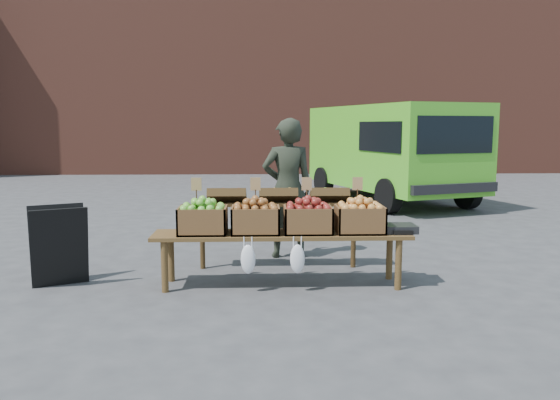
{
  "coord_description": "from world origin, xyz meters",
  "views": [
    {
      "loc": [
        -0.4,
        -5.93,
        1.69
      ],
      "look_at": [
        -0.19,
        0.21,
        0.85
      ],
      "focal_mm": 35.0,
      "sensor_mm": 36.0,
      "label": 1
    }
  ],
  "objects_px": {
    "chalkboard_sign": "(59,245)",
    "crate_russet_pears": "(255,220)",
    "crate_red_apples": "(308,220)",
    "crate_green_apples": "(360,219)",
    "display_bench": "(282,259)",
    "weighing_scale": "(399,228)",
    "vendor": "(288,188)",
    "crate_golden_apples": "(203,220)",
    "back_table": "(278,225)",
    "delivery_van": "(390,154)"
  },
  "relations": [
    {
      "from": "delivery_van",
      "to": "weighing_scale",
      "type": "distance_m",
      "value": 6.53
    },
    {
      "from": "delivery_van",
      "to": "crate_green_apples",
      "type": "height_order",
      "value": "delivery_van"
    },
    {
      "from": "back_table",
      "to": "crate_golden_apples",
      "type": "bearing_deg",
      "value": -138.44
    },
    {
      "from": "chalkboard_sign",
      "to": "crate_red_apples",
      "type": "relative_size",
      "value": 1.72
    },
    {
      "from": "display_bench",
      "to": "crate_golden_apples",
      "type": "height_order",
      "value": "crate_golden_apples"
    },
    {
      "from": "crate_red_apples",
      "to": "weighing_scale",
      "type": "distance_m",
      "value": 0.98
    },
    {
      "from": "back_table",
      "to": "weighing_scale",
      "type": "height_order",
      "value": "back_table"
    },
    {
      "from": "chalkboard_sign",
      "to": "vendor",
      "type": "bearing_deg",
      "value": 0.71
    },
    {
      "from": "crate_red_apples",
      "to": "crate_green_apples",
      "type": "relative_size",
      "value": 1.0
    },
    {
      "from": "back_table",
      "to": "weighing_scale",
      "type": "distance_m",
      "value": 1.46
    },
    {
      "from": "display_bench",
      "to": "weighing_scale",
      "type": "height_order",
      "value": "weighing_scale"
    },
    {
      "from": "vendor",
      "to": "crate_green_apples",
      "type": "distance_m",
      "value": 1.47
    },
    {
      "from": "back_table",
      "to": "weighing_scale",
      "type": "relative_size",
      "value": 6.18
    },
    {
      "from": "crate_golden_apples",
      "to": "crate_russet_pears",
      "type": "bearing_deg",
      "value": 0.0
    },
    {
      "from": "back_table",
      "to": "display_bench",
      "type": "bearing_deg",
      "value": -88.97
    },
    {
      "from": "chalkboard_sign",
      "to": "crate_russet_pears",
      "type": "height_order",
      "value": "chalkboard_sign"
    },
    {
      "from": "delivery_van",
      "to": "crate_golden_apples",
      "type": "relative_size",
      "value": 9.42
    },
    {
      "from": "vendor",
      "to": "crate_golden_apples",
      "type": "height_order",
      "value": "vendor"
    },
    {
      "from": "crate_golden_apples",
      "to": "crate_green_apples",
      "type": "distance_m",
      "value": 1.65
    },
    {
      "from": "display_bench",
      "to": "crate_russet_pears",
      "type": "distance_m",
      "value": 0.51
    },
    {
      "from": "delivery_van",
      "to": "vendor",
      "type": "bearing_deg",
      "value": -134.81
    },
    {
      "from": "crate_golden_apples",
      "to": "crate_green_apples",
      "type": "xyz_separation_m",
      "value": [
        1.65,
        0.0,
        0.0
      ]
    },
    {
      "from": "chalkboard_sign",
      "to": "display_bench",
      "type": "relative_size",
      "value": 0.32
    },
    {
      "from": "delivery_van",
      "to": "crate_green_apples",
      "type": "bearing_deg",
      "value": -124.37
    },
    {
      "from": "vendor",
      "to": "crate_green_apples",
      "type": "relative_size",
      "value": 3.57
    },
    {
      "from": "delivery_van",
      "to": "display_bench",
      "type": "height_order",
      "value": "delivery_van"
    },
    {
      "from": "crate_red_apples",
      "to": "crate_green_apples",
      "type": "bearing_deg",
      "value": 0.0
    },
    {
      "from": "display_bench",
      "to": "crate_russet_pears",
      "type": "xyz_separation_m",
      "value": [
        -0.28,
        0.0,
        0.42
      ]
    },
    {
      "from": "crate_russet_pears",
      "to": "weighing_scale",
      "type": "bearing_deg",
      "value": 0.0
    },
    {
      "from": "delivery_van",
      "to": "crate_green_apples",
      "type": "relative_size",
      "value": 9.42
    },
    {
      "from": "delivery_van",
      "to": "crate_russet_pears",
      "type": "distance_m",
      "value": 7.01
    },
    {
      "from": "crate_russet_pears",
      "to": "crate_green_apples",
      "type": "xyz_separation_m",
      "value": [
        1.1,
        0.0,
        0.0
      ]
    },
    {
      "from": "back_table",
      "to": "crate_green_apples",
      "type": "relative_size",
      "value": 4.2
    },
    {
      "from": "display_bench",
      "to": "chalkboard_sign",
      "type": "bearing_deg",
      "value": 177.43
    },
    {
      "from": "chalkboard_sign",
      "to": "crate_russet_pears",
      "type": "distance_m",
      "value": 2.11
    },
    {
      "from": "crate_golden_apples",
      "to": "crate_russet_pears",
      "type": "distance_m",
      "value": 0.55
    },
    {
      "from": "delivery_van",
      "to": "chalkboard_sign",
      "type": "height_order",
      "value": "delivery_van"
    },
    {
      "from": "display_bench",
      "to": "crate_red_apples",
      "type": "distance_m",
      "value": 0.51
    },
    {
      "from": "delivery_van",
      "to": "crate_golden_apples",
      "type": "height_order",
      "value": "delivery_van"
    },
    {
      "from": "delivery_van",
      "to": "crate_russet_pears",
      "type": "height_order",
      "value": "delivery_van"
    },
    {
      "from": "crate_green_apples",
      "to": "weighing_scale",
      "type": "height_order",
      "value": "crate_green_apples"
    },
    {
      "from": "chalkboard_sign",
      "to": "display_bench",
      "type": "distance_m",
      "value": 2.37
    },
    {
      "from": "chalkboard_sign",
      "to": "crate_red_apples",
      "type": "bearing_deg",
      "value": -26.93
    },
    {
      "from": "crate_green_apples",
      "to": "crate_red_apples",
      "type": "bearing_deg",
      "value": 180.0
    },
    {
      "from": "chalkboard_sign",
      "to": "crate_golden_apples",
      "type": "height_order",
      "value": "chalkboard_sign"
    },
    {
      "from": "crate_russet_pears",
      "to": "chalkboard_sign",
      "type": "bearing_deg",
      "value": 177.09
    },
    {
      "from": "crate_red_apples",
      "to": "chalkboard_sign",
      "type": "bearing_deg",
      "value": 177.7
    },
    {
      "from": "chalkboard_sign",
      "to": "crate_golden_apples",
      "type": "xyz_separation_m",
      "value": [
        1.54,
        -0.11,
        0.28
      ]
    },
    {
      "from": "chalkboard_sign",
      "to": "crate_green_apples",
      "type": "height_order",
      "value": "chalkboard_sign"
    },
    {
      "from": "vendor",
      "to": "crate_red_apples",
      "type": "relative_size",
      "value": 3.57
    }
  ]
}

